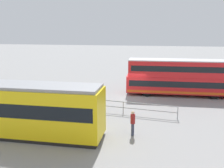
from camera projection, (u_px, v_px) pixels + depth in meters
name	position (u px, v px, depth m)	size (l,w,h in m)	color
ground_plane	(134.00, 97.00, 26.44)	(160.00, 160.00, 0.00)	gray
double_decker_bus	(182.00, 77.00, 26.62)	(11.82, 2.83, 3.89)	red
tram_yellow	(9.00, 108.00, 16.74)	(12.88, 2.67, 3.59)	yellow
pedestrian_near_railing	(73.00, 106.00, 20.29)	(0.33, 0.36, 1.57)	#4C3F2D
pedestrian_crossing	(133.00, 121.00, 16.69)	(0.38, 0.38, 1.75)	#33384C
pedestrian_railing	(123.00, 105.00, 21.01)	(9.01, 1.27, 1.08)	gray
info_sign	(73.00, 92.00, 21.91)	(1.28, 0.20, 2.29)	slate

